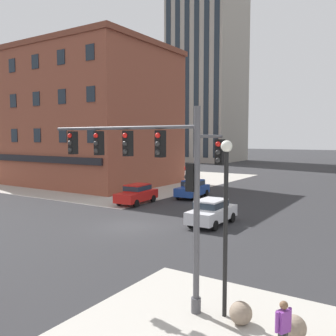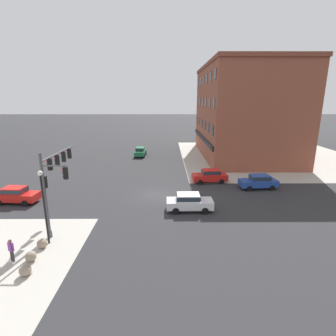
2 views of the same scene
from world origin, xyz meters
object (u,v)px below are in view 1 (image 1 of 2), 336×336
at_px(traffic_signal_main, 158,171).
at_px(street_lamp_corner_near, 226,208).
at_px(bollard_sphere_curb_a, 241,313).
at_px(car_main_northbound_far, 193,188).
at_px(car_main_southbound_near, 212,211).
at_px(pedestrian_at_curb, 283,327).
at_px(bollard_sphere_curb_b, 294,327).
at_px(car_main_northbound_near, 137,193).

height_order(traffic_signal_main, street_lamp_corner_near, traffic_signal_main).
height_order(bollard_sphere_curb_a, car_main_northbound_far, car_main_northbound_far).
bearing_deg(bollard_sphere_curb_a, car_main_northbound_far, 122.55).
bearing_deg(bollard_sphere_curb_a, car_main_southbound_near, 120.01).
distance_m(bollard_sphere_curb_a, pedestrian_at_curb, 2.08).
distance_m(bollard_sphere_curb_a, car_main_northbound_far, 23.65).
height_order(car_main_northbound_far, car_main_southbound_near, same).
xyz_separation_m(pedestrian_at_curb, car_main_southbound_near, (-8.02, 12.31, 0.01)).
xyz_separation_m(traffic_signal_main, bollard_sphere_curb_b, (4.68, -0.08, -4.18)).
height_order(traffic_signal_main, car_main_southbound_near, traffic_signal_main).
bearing_deg(car_main_northbound_far, pedestrian_at_curb, -55.87).
bearing_deg(car_main_northbound_near, traffic_signal_main, -50.09).
height_order(car_main_northbound_near, car_main_southbound_near, same).
bearing_deg(pedestrian_at_curb, traffic_signal_main, 164.77).
xyz_separation_m(car_main_northbound_near, car_main_southbound_near, (8.76, -3.41, 0.00)).
distance_m(bollard_sphere_curb_b, street_lamp_corner_near, 3.84).
xyz_separation_m(pedestrian_at_curb, car_main_northbound_near, (-16.78, 15.72, 0.01)).
bearing_deg(car_main_northbound_far, traffic_signal_main, -64.14).
bearing_deg(bollard_sphere_curb_b, car_main_southbound_near, 125.74).
bearing_deg(pedestrian_at_curb, bollard_sphere_curb_a, 143.09).
relative_size(bollard_sphere_curb_b, pedestrian_at_curb, 0.44).
relative_size(bollard_sphere_curb_a, car_main_northbound_near, 0.15).
distance_m(traffic_signal_main, car_main_northbound_near, 19.17).
relative_size(traffic_signal_main, bollard_sphere_curb_a, 9.49).
relative_size(traffic_signal_main, car_main_southbound_near, 1.51).
bearing_deg(pedestrian_at_curb, street_lamp_corner_near, 147.77).
bearing_deg(car_main_southbound_near, car_main_northbound_near, 158.73).
bearing_deg(traffic_signal_main, pedestrian_at_curb, -15.23).
distance_m(bollard_sphere_curb_a, car_main_southbound_near, 12.84).
distance_m(traffic_signal_main, bollard_sphere_curb_a, 5.20).
xyz_separation_m(car_main_northbound_far, car_main_southbound_near, (6.31, -8.82, 0.00)).
bearing_deg(pedestrian_at_curb, car_main_northbound_far, 124.13).
bearing_deg(car_main_northbound_near, bollard_sphere_curb_b, -40.91).
relative_size(bollard_sphere_curb_b, car_main_northbound_near, 0.15).
bearing_deg(traffic_signal_main, bollard_sphere_curb_a, -1.42).
relative_size(pedestrian_at_curb, car_main_southbound_near, 0.36).
xyz_separation_m(traffic_signal_main, street_lamp_corner_near, (2.47, 0.12, -1.04)).
distance_m(pedestrian_at_curb, car_main_northbound_near, 22.99).
height_order(pedestrian_at_curb, car_main_southbound_near, car_main_southbound_near).
distance_m(bollard_sphere_curb_b, car_main_southbound_near, 13.70).
height_order(car_main_northbound_near, car_main_northbound_far, same).
height_order(bollard_sphere_curb_b, street_lamp_corner_near, street_lamp_corner_near).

